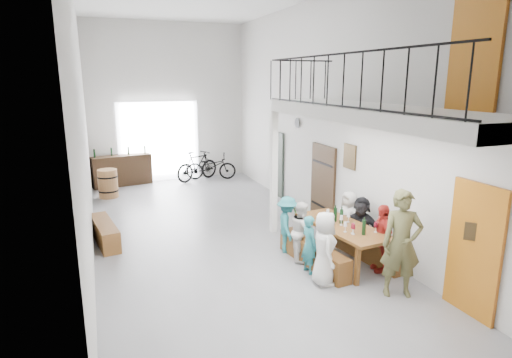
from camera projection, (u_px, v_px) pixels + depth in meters
name	position (u px, v px, depth m)	size (l,w,h in m)	color
floor	(216.00, 232.00, 10.24)	(12.00, 12.00, 0.00)	slate
room_walls	(213.00, 80.00, 9.42)	(12.00, 12.00, 12.00)	silver
gateway_portal	(159.00, 142.00, 15.18)	(2.80, 0.08, 2.80)	white
right_wall_decor	(361.00, 168.00, 9.08)	(0.07, 8.28, 5.07)	#A55D13
balcony	(372.00, 116.00, 7.41)	(1.52, 5.62, 4.00)	white
tasting_table	(342.00, 229.00, 8.40)	(1.09, 2.20, 0.79)	brown
bench_inner	(313.00, 254.00, 8.38)	(0.32, 2.01, 0.46)	brown
bench_wall	(363.00, 248.00, 8.72)	(0.26, 1.98, 0.46)	brown
tableware	(346.00, 221.00, 8.24)	(0.62, 1.11, 0.35)	black
side_bench	(105.00, 232.00, 9.55)	(0.37, 1.69, 0.48)	brown
oak_barrel	(108.00, 183.00, 13.14)	(0.60, 0.60, 0.88)	#976037
serving_counter	(122.00, 170.00, 14.65)	(1.97, 0.55, 1.04)	#372515
counter_bottles	(120.00, 151.00, 14.51)	(1.71, 0.28, 0.28)	black
guest_left_a	(324.00, 248.00, 7.54)	(0.65, 0.43, 1.34)	silver
guest_left_b	(309.00, 244.00, 8.01)	(0.41, 0.27, 1.12)	#226D72
guest_left_c	(302.00, 231.00, 8.56)	(0.59, 0.46, 1.22)	silver
guest_left_d	(287.00, 225.00, 8.96)	(0.78, 0.45, 1.21)	#226D72
guest_right_a	(382.00, 238.00, 8.06)	(0.77, 0.32, 1.32)	#A8231C
guest_right_b	(361.00, 226.00, 8.79)	(1.16, 0.37, 1.25)	black
guest_right_c	(348.00, 218.00, 9.34)	(0.59, 0.39, 1.22)	silver
host_standing	(401.00, 244.00, 7.09)	(0.67, 0.44, 1.84)	brown
potted_plant	(298.00, 208.00, 11.52)	(0.35, 0.30, 0.38)	#1B4A18
bicycle_near	(211.00, 167.00, 15.51)	(0.62, 1.79, 0.94)	black
bicycle_far	(197.00, 166.00, 15.31)	(0.50, 1.78, 1.07)	black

